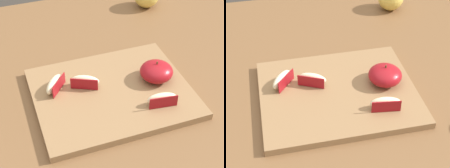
% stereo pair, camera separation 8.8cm
% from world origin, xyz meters
% --- Properties ---
extents(dining_table, '(1.47, 0.98, 0.77)m').
position_xyz_m(dining_table, '(0.00, 0.00, 0.68)').
color(dining_table, brown).
rests_on(dining_table, ground_plane).
extents(cutting_board, '(0.37, 0.31, 0.02)m').
position_xyz_m(cutting_board, '(-0.06, -0.07, 0.78)').
color(cutting_board, olive).
rests_on(cutting_board, dining_table).
extents(apple_half_skin_up, '(0.08, 0.08, 0.05)m').
position_xyz_m(apple_half_skin_up, '(0.05, -0.06, 0.81)').
color(apple_half_skin_up, maroon).
rests_on(apple_half_skin_up, cutting_board).
extents(apple_wedge_back, '(0.07, 0.05, 0.03)m').
position_xyz_m(apple_wedge_back, '(-0.12, -0.03, 0.80)').
color(apple_wedge_back, beige).
rests_on(apple_wedge_back, cutting_board).
extents(apple_wedge_middle, '(0.07, 0.03, 0.03)m').
position_xyz_m(apple_wedge_middle, '(0.03, -0.15, 0.80)').
color(apple_wedge_middle, beige).
rests_on(apple_wedge_middle, cutting_board).
extents(apple_wedge_right, '(0.06, 0.07, 0.03)m').
position_xyz_m(apple_wedge_right, '(-0.19, -0.02, 0.80)').
color(apple_wedge_right, beige).
rests_on(apple_wedge_right, cutting_board).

